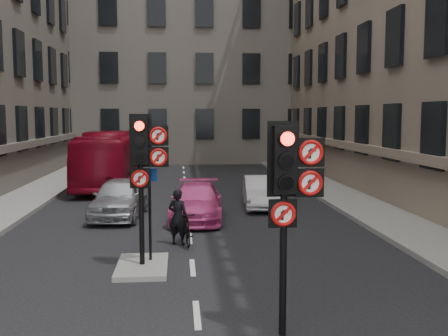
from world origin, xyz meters
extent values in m
cube|color=gray|center=(7.20, 12.00, 0.08)|extent=(3.00, 50.00, 0.16)
cube|color=gray|center=(-1.20, 5.00, 0.06)|extent=(1.20, 2.00, 0.12)
cube|color=#6C645B|center=(0.00, 38.00, 10.00)|extent=(30.00, 14.00, 20.00)
cylinder|color=black|center=(1.40, 1.00, 1.20)|extent=(0.12, 0.12, 2.40)
cube|color=black|center=(1.40, 1.00, 2.95)|extent=(0.36, 0.28, 1.10)
cube|color=black|center=(1.40, 1.13, 2.95)|extent=(0.52, 0.03, 1.25)
cylinder|color=#FF1407|center=(1.40, 0.76, 3.30)|extent=(0.22, 0.01, 0.22)
cylinder|color=black|center=(1.40, 0.76, 2.95)|extent=(0.22, 0.01, 0.22)
cylinder|color=black|center=(1.40, 0.76, 2.60)|extent=(0.22, 0.01, 0.22)
cube|color=black|center=(1.82, 0.98, 3.07)|extent=(0.47, 0.05, 0.47)
cylinder|color=white|center=(1.82, 0.94, 3.07)|extent=(0.41, 0.02, 0.41)
torus|color=#BF0C0A|center=(1.82, 0.93, 3.07)|extent=(0.41, 0.06, 0.41)
cube|color=#BF0C0A|center=(1.82, 0.92, 3.07)|extent=(0.25, 0.01, 0.25)
cube|color=black|center=(1.82, 0.98, 2.57)|extent=(0.47, 0.05, 0.47)
cylinder|color=white|center=(1.82, 0.94, 2.57)|extent=(0.41, 0.02, 0.41)
torus|color=#BF0C0A|center=(1.82, 0.93, 2.57)|extent=(0.41, 0.06, 0.41)
cube|color=#BF0C0A|center=(1.82, 0.92, 2.57)|extent=(0.25, 0.01, 0.25)
cube|color=black|center=(1.38, 0.98, 2.07)|extent=(0.47, 0.05, 0.47)
cylinder|color=white|center=(1.38, 0.94, 2.07)|extent=(0.41, 0.02, 0.41)
torus|color=#BF0C0A|center=(1.38, 0.93, 2.07)|extent=(0.41, 0.06, 0.41)
cube|color=#BF0C0A|center=(1.38, 0.92, 2.07)|extent=(0.25, 0.01, 0.25)
cylinder|color=black|center=(-1.20, 5.00, 1.32)|extent=(0.12, 0.12, 2.40)
cube|color=black|center=(-1.20, 5.00, 3.07)|extent=(0.36, 0.28, 1.10)
cube|color=black|center=(-1.20, 5.13, 3.07)|extent=(0.52, 0.03, 1.25)
cylinder|color=#FF1407|center=(-1.20, 4.75, 3.42)|extent=(0.22, 0.02, 0.22)
cylinder|color=black|center=(-1.20, 4.75, 3.07)|extent=(0.22, 0.02, 0.22)
cylinder|color=black|center=(-1.20, 4.75, 2.72)|extent=(0.22, 0.02, 0.22)
cube|color=black|center=(-0.78, 4.98, 3.19)|extent=(0.47, 0.05, 0.47)
cylinder|color=white|center=(-0.78, 4.94, 3.19)|extent=(0.41, 0.02, 0.41)
torus|color=#BF0C0A|center=(-0.78, 4.92, 3.19)|extent=(0.41, 0.06, 0.41)
cube|color=#BF0C0A|center=(-0.78, 4.92, 3.19)|extent=(0.25, 0.02, 0.25)
cube|color=black|center=(-0.78, 4.98, 2.69)|extent=(0.47, 0.05, 0.47)
cylinder|color=white|center=(-0.78, 4.94, 2.69)|extent=(0.41, 0.02, 0.41)
torus|color=#BF0C0A|center=(-0.78, 4.92, 2.69)|extent=(0.41, 0.06, 0.41)
cube|color=#BF0C0A|center=(-0.78, 4.92, 2.69)|extent=(0.25, 0.02, 0.25)
cube|color=black|center=(-1.22, 4.98, 2.19)|extent=(0.47, 0.05, 0.47)
cylinder|color=white|center=(-1.22, 4.94, 2.19)|extent=(0.41, 0.02, 0.41)
torus|color=#BF0C0A|center=(-1.22, 4.92, 2.19)|extent=(0.41, 0.06, 0.41)
cube|color=#BF0C0A|center=(-1.22, 4.92, 2.19)|extent=(0.25, 0.02, 0.25)
imported|color=#ACAEB4|center=(-2.44, 11.48, 0.71)|extent=(2.04, 4.31, 1.42)
imported|color=silver|center=(2.95, 13.08, 0.61)|extent=(1.60, 3.82, 1.23)
imported|color=#CA3B80|center=(0.30, 10.82, 0.63)|extent=(2.06, 4.43, 1.25)
imported|color=maroon|center=(-3.85, 20.06, 1.41)|extent=(2.40, 10.13, 2.82)
imported|color=black|center=(-0.14, 7.36, 0.48)|extent=(0.67, 1.66, 0.97)
imported|color=black|center=(-0.35, 7.30, 0.80)|extent=(0.68, 0.58, 1.59)
cylinder|color=black|center=(-1.02, 5.36, 1.23)|extent=(0.07, 0.07, 2.22)
cube|color=navy|center=(-1.02, 5.30, 2.23)|extent=(0.39, 0.08, 0.31)
camera|label=1|loc=(-0.31, -7.34, 3.68)|focal=42.00mm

